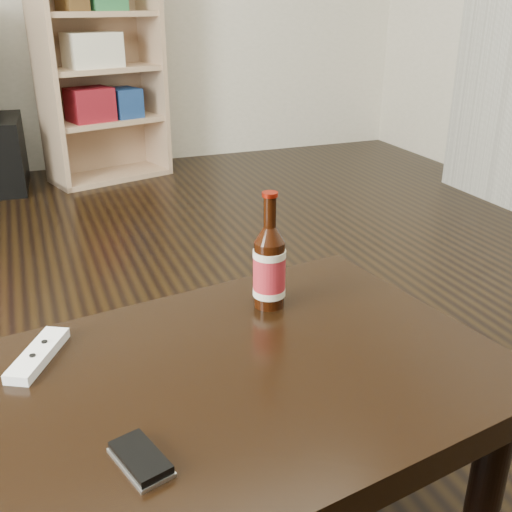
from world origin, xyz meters
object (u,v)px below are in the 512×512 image
object	(u,v)px
bookshelf	(97,64)
phone	(141,459)
coffee_table	(190,413)
beer_bottle	(269,267)
remote	(38,355)

from	to	relation	value
bookshelf	phone	xyz separation A→B (m)	(-0.38, -3.11, -0.25)
coffee_table	beer_bottle	bearing A→B (deg)	42.97
coffee_table	phone	size ratio (longest dim) A/B	10.49
phone	remote	world-z (taller)	remote
bookshelf	phone	world-z (taller)	bookshelf
phone	coffee_table	bearing A→B (deg)	37.23
bookshelf	coffee_table	size ratio (longest dim) A/B	1.07
beer_bottle	phone	bearing A→B (deg)	-132.94
coffee_table	beer_bottle	distance (m)	0.36
bookshelf	beer_bottle	xyz separation A→B (m)	(-0.03, -2.73, -0.17)
coffee_table	phone	xyz separation A→B (m)	(-0.11, -0.16, 0.06)
coffee_table	remote	distance (m)	0.30
remote	phone	bearing A→B (deg)	-41.40
beer_bottle	bookshelf	bearing A→B (deg)	89.42
remote	coffee_table	bearing A→B (deg)	-8.81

